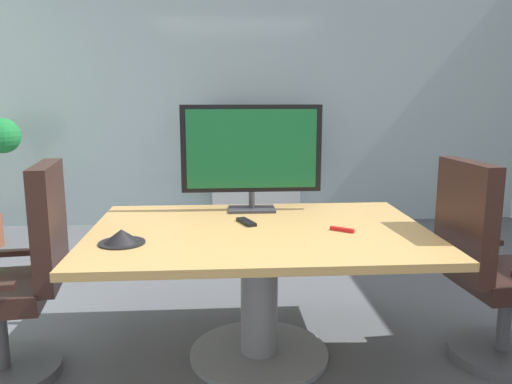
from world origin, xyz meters
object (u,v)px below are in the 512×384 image
(tv_monitor, at_px, (252,152))
(wall_display_unit, at_px, (255,188))
(conference_table, at_px, (259,263))
(remote_control, at_px, (246,222))
(office_chair_right, at_px, (491,280))
(office_chair_left, at_px, (17,291))
(conference_phone, at_px, (122,237))

(tv_monitor, distance_m, wall_display_unit, 2.35)
(conference_table, height_order, remote_control, remote_control)
(office_chair_right, height_order, remote_control, office_chair_right)
(office_chair_left, relative_size, tv_monitor, 1.30)
(office_chair_left, relative_size, remote_control, 6.41)
(tv_monitor, height_order, conference_phone, tv_monitor)
(wall_display_unit, bearing_deg, office_chair_left, -116.14)
(conference_table, height_order, wall_display_unit, wall_display_unit)
(office_chair_right, height_order, tv_monitor, tv_monitor)
(conference_table, bearing_deg, conference_phone, -161.81)
(office_chair_left, xyz_separation_m, wall_display_unit, (1.38, 2.81, -0.01))
(tv_monitor, relative_size, wall_display_unit, 0.64)
(tv_monitor, distance_m, remote_control, 0.48)
(office_chair_left, height_order, office_chair_right, same)
(wall_display_unit, bearing_deg, conference_table, -93.53)
(office_chair_left, relative_size, office_chair_right, 1.00)
(conference_table, bearing_deg, office_chair_left, -174.41)
(conference_table, height_order, office_chair_left, office_chair_left)
(tv_monitor, xyz_separation_m, conference_phone, (-0.66, -0.67, -0.33))
(office_chair_right, bearing_deg, conference_table, 79.31)
(wall_display_unit, relative_size, remote_control, 7.71)
(office_chair_left, bearing_deg, tv_monitor, 107.99)
(conference_phone, bearing_deg, remote_control, 29.20)
(wall_display_unit, xyz_separation_m, remote_control, (-0.23, -2.58, 0.29))
(office_chair_left, xyz_separation_m, tv_monitor, (1.20, 0.56, 0.62))
(conference_phone, bearing_deg, office_chair_left, 169.40)
(conference_table, relative_size, office_chair_right, 1.62)
(office_chair_right, distance_m, wall_display_unit, 3.02)
(tv_monitor, bearing_deg, remote_control, -98.64)
(conference_phone, bearing_deg, office_chair_right, 2.61)
(office_chair_right, xyz_separation_m, tv_monitor, (-1.23, 0.58, 0.62))
(tv_monitor, bearing_deg, conference_table, -88.32)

